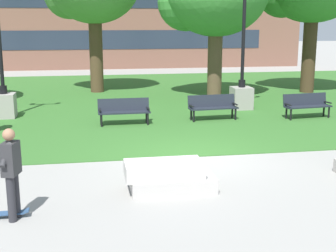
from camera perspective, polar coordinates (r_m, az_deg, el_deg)
name	(u,v)px	position (r m, az deg, el deg)	size (l,w,h in m)	color
ground_plane	(191,157)	(12.54, 2.88, -3.82)	(140.00, 140.00, 0.00)	gray
grass_lawn	(145,98)	(22.18, -2.77, 3.44)	(40.00, 20.00, 0.02)	#336628
concrete_block_left	(169,177)	(10.05, 0.07, -6.20)	(1.92, 0.90, 0.64)	#BCB7B2
person_skateboarder	(11,169)	(8.87, -18.56, -4.95)	(0.33, 0.58, 1.71)	#28282D
skateboard	(1,214)	(9.30, -19.71, -10.03)	(1.02, 0.26, 0.14)	#2D4C75
park_bench_near_left	(124,110)	(16.39, -5.39, 1.99)	(1.81, 0.56, 0.90)	#1E232D
park_bench_near_right	(307,104)	(18.19, 16.54, 2.58)	(1.85, 0.73, 0.90)	#1E232D
park_bench_far_right	(213,106)	(17.19, 5.46, 2.49)	(1.84, 0.67, 0.90)	#1E232D
lamp_post_left	(3,90)	(18.45, -19.45, 4.13)	(1.32, 0.80, 5.09)	gray
lamp_post_center	(242,84)	(19.40, 8.99, 5.12)	(1.32, 0.80, 5.17)	gray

